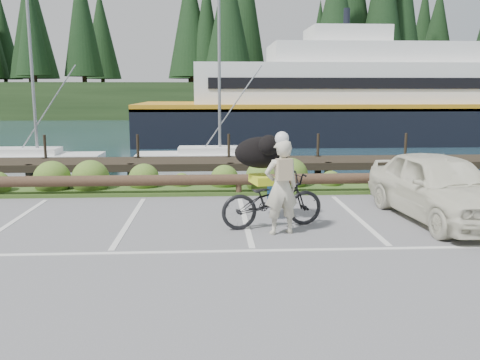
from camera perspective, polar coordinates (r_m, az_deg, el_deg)
name	(u,v)px	position (r m, az deg, el deg)	size (l,w,h in m)	color
ground	(251,244)	(9.77, 1.28, -7.25)	(72.00, 72.00, 0.00)	slate
harbor_backdrop	(219,107)	(87.87, -2.42, 8.15)	(170.00, 160.00, 30.00)	#1A313E
vegetation_strip	(238,189)	(14.89, -0.28, -1.00)	(34.00, 1.60, 0.10)	#3D5B21
log_rail	(239,195)	(14.22, -0.14, -1.74)	(32.00, 0.30, 0.60)	#443021
bicycle	(272,200)	(10.86, 3.65, -2.29)	(0.78, 2.24, 1.18)	black
cyclist	(281,187)	(10.30, 4.65, -0.81)	(0.71, 0.46, 1.94)	beige
dog	(262,153)	(11.37, 2.49, 3.10)	(1.23, 0.60, 0.71)	black
parked_car	(439,186)	(12.28, 21.49, -0.67)	(1.82, 4.51, 1.54)	silver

